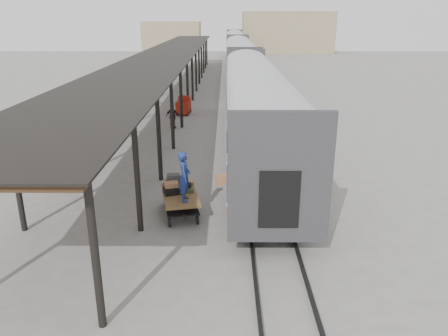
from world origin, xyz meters
TOP-DOWN VIEW (x-y plane):
  - ground at (0.00, 0.00)m, footprint 160.00×160.00m
  - train at (3.19, 33.79)m, footprint 3.45×76.01m
  - canopy at (-3.40, 24.00)m, footprint 4.90×64.30m
  - rails at (3.20, 34.00)m, footprint 1.54×150.00m
  - building_far at (14.00, 78.00)m, footprint 18.00×10.00m
  - building_left at (-10.00, 82.00)m, footprint 12.00×8.00m
  - baggage_cart at (-0.08, -0.68)m, footprint 1.72×2.61m
  - suitcase_stack at (-0.23, -0.36)m, footprint 1.22×1.29m
  - luggage_tug at (-1.62, 17.23)m, footprint 1.09×1.60m
  - porter at (0.17, -1.33)m, footprint 0.48×0.70m
  - pedestrian at (-1.91, 12.72)m, footprint 1.02×0.61m

SIDE VIEW (x-z plane):
  - ground at x=0.00m, z-range 0.00..0.00m
  - rails at x=3.20m, z-range 0.00..0.12m
  - luggage_tug at x=-1.62m, z-range -0.05..1.27m
  - baggage_cart at x=-0.08m, z-range 0.22..1.08m
  - pedestrian at x=-1.91m, z-range 0.00..1.62m
  - suitcase_stack at x=-0.23m, z-range 0.77..1.36m
  - porter at x=0.17m, z-range 0.86..2.69m
  - train at x=3.19m, z-range 0.69..4.70m
  - building_left at x=-10.00m, z-range 0.00..6.00m
  - building_far at x=14.00m, z-range 0.00..8.00m
  - canopy at x=-3.40m, z-range 1.93..6.08m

